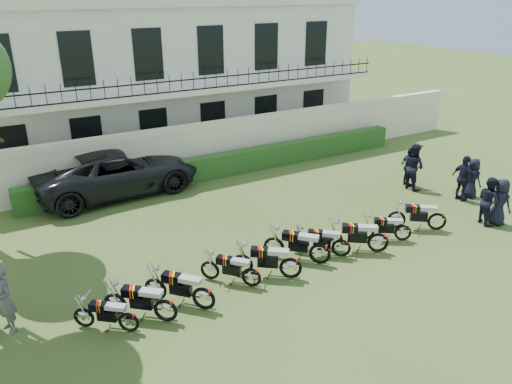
{
  "coord_description": "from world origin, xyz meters",
  "views": [
    {
      "loc": [
        -8.57,
        -11.67,
        7.81
      ],
      "look_at": [
        -0.67,
        2.03,
        1.3
      ],
      "focal_mm": 35.0,
      "sensor_mm": 36.0,
      "label": 1
    }
  ],
  "objects_px": {
    "inspector": "(4,299)",
    "motorcycle_1": "(165,305)",
    "motorcycle_6": "(342,244)",
    "motorcycle_9": "(438,217)",
    "motorcycle_0": "(128,318)",
    "motorcycle_3": "(251,273)",
    "motorcycle_5": "(320,249)",
    "officer_0": "(500,202)",
    "officer_5": "(409,167)",
    "motorcycle_8": "(403,229)",
    "officer_2": "(464,178)",
    "officer_4": "(413,167)",
    "motorcycle_4": "(291,263)",
    "motorcycle_2": "(204,293)",
    "motorcycle_7": "(378,238)",
    "officer_1": "(489,201)",
    "officer_3": "(472,178)",
    "suv": "(117,172)"
  },
  "relations": [
    {
      "from": "motorcycle_2",
      "to": "officer_2",
      "type": "relative_size",
      "value": 0.87
    },
    {
      "from": "officer_2",
      "to": "inspector",
      "type": "bearing_deg",
      "value": 91.89
    },
    {
      "from": "officer_1",
      "to": "motorcycle_7",
      "type": "bearing_deg",
      "value": 104.68
    },
    {
      "from": "motorcycle_5",
      "to": "motorcycle_3",
      "type": "bearing_deg",
      "value": 138.72
    },
    {
      "from": "officer_3",
      "to": "officer_1",
      "type": "bearing_deg",
      "value": 144.82
    },
    {
      "from": "motorcycle_2",
      "to": "officer_0",
      "type": "bearing_deg",
      "value": -44.41
    },
    {
      "from": "motorcycle_5",
      "to": "officer_0",
      "type": "bearing_deg",
      "value": -49.27
    },
    {
      "from": "motorcycle_7",
      "to": "motorcycle_9",
      "type": "xyz_separation_m",
      "value": [
        2.84,
        0.16,
        -0.02
      ]
    },
    {
      "from": "motorcycle_2",
      "to": "officer_4",
      "type": "relative_size",
      "value": 0.83
    },
    {
      "from": "motorcycle_5",
      "to": "officer_1",
      "type": "relative_size",
      "value": 0.93
    },
    {
      "from": "officer_0",
      "to": "inspector",
      "type": "bearing_deg",
      "value": 84.29
    },
    {
      "from": "motorcycle_6",
      "to": "motorcycle_7",
      "type": "xyz_separation_m",
      "value": [
        1.19,
        -0.35,
        0.05
      ]
    },
    {
      "from": "motorcycle_0",
      "to": "motorcycle_4",
      "type": "xyz_separation_m",
      "value": [
        4.74,
        0.05,
        0.09
      ]
    },
    {
      "from": "motorcycle_2",
      "to": "officer_1",
      "type": "height_order",
      "value": "officer_1"
    },
    {
      "from": "motorcycle_8",
      "to": "inspector",
      "type": "distance_m",
      "value": 11.85
    },
    {
      "from": "motorcycle_6",
      "to": "motorcycle_9",
      "type": "distance_m",
      "value": 4.04
    },
    {
      "from": "motorcycle_1",
      "to": "motorcycle_2",
      "type": "height_order",
      "value": "motorcycle_2"
    },
    {
      "from": "motorcycle_3",
      "to": "motorcycle_8",
      "type": "distance_m",
      "value": 5.69
    },
    {
      "from": "suv",
      "to": "officer_4",
      "type": "height_order",
      "value": "officer_4"
    },
    {
      "from": "officer_0",
      "to": "officer_2",
      "type": "relative_size",
      "value": 0.93
    },
    {
      "from": "officer_0",
      "to": "motorcycle_3",
      "type": "bearing_deg",
      "value": 87.13
    },
    {
      "from": "motorcycle_2",
      "to": "motorcycle_7",
      "type": "bearing_deg",
      "value": -41.48
    },
    {
      "from": "motorcycle_4",
      "to": "officer_5",
      "type": "distance_m",
      "value": 9.11
    },
    {
      "from": "motorcycle_4",
      "to": "officer_2",
      "type": "relative_size",
      "value": 0.93
    },
    {
      "from": "motorcycle_0",
      "to": "officer_3",
      "type": "height_order",
      "value": "officer_3"
    },
    {
      "from": "officer_0",
      "to": "officer_4",
      "type": "distance_m",
      "value": 3.96
    },
    {
      "from": "motorcycle_0",
      "to": "officer_1",
      "type": "xyz_separation_m",
      "value": [
        12.8,
        -0.33,
        0.44
      ]
    },
    {
      "from": "officer_2",
      "to": "officer_4",
      "type": "xyz_separation_m",
      "value": [
        -0.76,
        1.88,
        0.05
      ]
    },
    {
      "from": "inspector",
      "to": "motorcycle_1",
      "type": "bearing_deg",
      "value": 42.79
    },
    {
      "from": "motorcycle_0",
      "to": "motorcycle_2",
      "type": "bearing_deg",
      "value": -53.38
    },
    {
      "from": "motorcycle_9",
      "to": "inspector",
      "type": "xyz_separation_m",
      "value": [
        -13.34,
        1.43,
        0.39
      ]
    },
    {
      "from": "motorcycle_5",
      "to": "officer_5",
      "type": "relative_size",
      "value": 0.97
    },
    {
      "from": "motorcycle_3",
      "to": "motorcycle_5",
      "type": "distance_m",
      "value": 2.4
    },
    {
      "from": "motorcycle_2",
      "to": "officer_1",
      "type": "distance_m",
      "value": 10.86
    },
    {
      "from": "suv",
      "to": "officer_3",
      "type": "xyz_separation_m",
      "value": [
        12.06,
        -7.47,
        -0.1
      ]
    },
    {
      "from": "motorcycle_0",
      "to": "motorcycle_9",
      "type": "height_order",
      "value": "motorcycle_9"
    },
    {
      "from": "motorcycle_3",
      "to": "motorcycle_6",
      "type": "bearing_deg",
      "value": -41.26
    },
    {
      "from": "officer_2",
      "to": "officer_4",
      "type": "relative_size",
      "value": 0.95
    },
    {
      "from": "motorcycle_3",
      "to": "motorcycle_8",
      "type": "xyz_separation_m",
      "value": [
        5.69,
        -0.11,
        -0.02
      ]
    },
    {
      "from": "motorcycle_4",
      "to": "motorcycle_5",
      "type": "height_order",
      "value": "motorcycle_5"
    },
    {
      "from": "suv",
      "to": "officer_2",
      "type": "xyz_separation_m",
      "value": [
        11.48,
        -7.52,
        0.01
      ]
    },
    {
      "from": "officer_0",
      "to": "officer_2",
      "type": "bearing_deg",
      "value": -16.04
    },
    {
      "from": "officer_1",
      "to": "motorcycle_4",
      "type": "bearing_deg",
      "value": 105.39
    },
    {
      "from": "motorcycle_5",
      "to": "motorcycle_7",
      "type": "xyz_separation_m",
      "value": [
        2.03,
        -0.33,
        -0.0
      ]
    },
    {
      "from": "officer_5",
      "to": "inspector",
      "type": "bearing_deg",
      "value": 109.38
    },
    {
      "from": "motorcycle_4",
      "to": "motorcycle_5",
      "type": "distance_m",
      "value": 1.23
    },
    {
      "from": "motorcycle_7",
      "to": "officer_3",
      "type": "bearing_deg",
      "value": -40.02
    },
    {
      "from": "motorcycle_6",
      "to": "motorcycle_0",
      "type": "bearing_deg",
      "value": 133.5
    },
    {
      "from": "motorcycle_1",
      "to": "motorcycle_8",
      "type": "distance_m",
      "value": 8.32
    },
    {
      "from": "motorcycle_2",
      "to": "inspector",
      "type": "distance_m",
      "value": 4.78
    }
  ]
}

